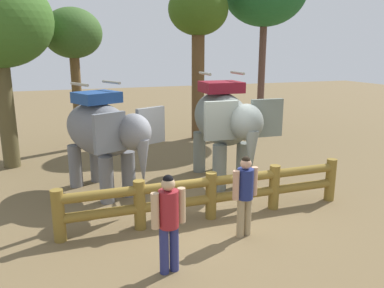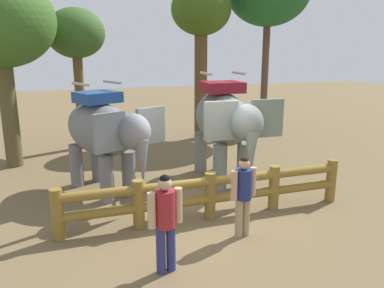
{
  "view_description": "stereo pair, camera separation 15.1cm",
  "coord_description": "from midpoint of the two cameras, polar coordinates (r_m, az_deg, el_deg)",
  "views": [
    {
      "loc": [
        -3.04,
        -7.38,
        3.62
      ],
      "look_at": [
        0.0,
        1.05,
        1.4
      ],
      "focal_mm": 35.75,
      "sensor_mm": 36.0,
      "label": 1
    },
    {
      "loc": [
        -2.89,
        -7.43,
        3.62
      ],
      "look_at": [
        0.0,
        1.05,
        1.4
      ],
      "focal_mm": 35.75,
      "sensor_mm": 36.0,
      "label": 2
    }
  ],
  "objects": [
    {
      "name": "ground_plane",
      "position": [
        8.76,
        1.87,
        -10.51
      ],
      "size": [
        60.0,
        60.0,
        0.0
      ],
      "primitive_type": "plane",
      "color": "brown"
    },
    {
      "name": "log_fence",
      "position": [
        8.38,
        2.33,
        -7.2
      ],
      "size": [
        6.54,
        0.3,
        1.05
      ],
      "color": "olive",
      "rests_on": "ground"
    },
    {
      "name": "elephant_near_left",
      "position": [
        9.82,
        -13.53,
        1.65
      ],
      "size": [
        2.53,
        3.37,
        2.85
      ],
      "color": "slate",
      "rests_on": "ground"
    },
    {
      "name": "elephant_center",
      "position": [
        10.44,
        4.33,
        3.31
      ],
      "size": [
        2.02,
        3.53,
        3.03
      ],
      "color": "slate",
      "rests_on": "ground"
    },
    {
      "name": "tourist_woman_in_black",
      "position": [
        6.3,
        -4.2,
        -10.82
      ],
      "size": [
        0.6,
        0.38,
        1.7
      ],
      "color": "navy",
      "rests_on": "ground"
    },
    {
      "name": "tourist_man_in_blue",
      "position": [
        7.55,
        7.34,
        -6.91
      ],
      "size": [
        0.57,
        0.38,
        1.65
      ],
      "color": "#9E8A64",
      "rests_on": "ground"
    },
    {
      "name": "tree_far_left",
      "position": [
        15.69,
        0.64,
        18.44
      ],
      "size": [
        2.35,
        2.35,
        6.14
      ],
      "color": "brown",
      "rests_on": "ground"
    },
    {
      "name": "tree_far_right",
      "position": [
        14.62,
        -17.65,
        14.99
      ],
      "size": [
        2.06,
        2.06,
        5.06
      ],
      "color": "brown",
      "rests_on": "ground"
    }
  ]
}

